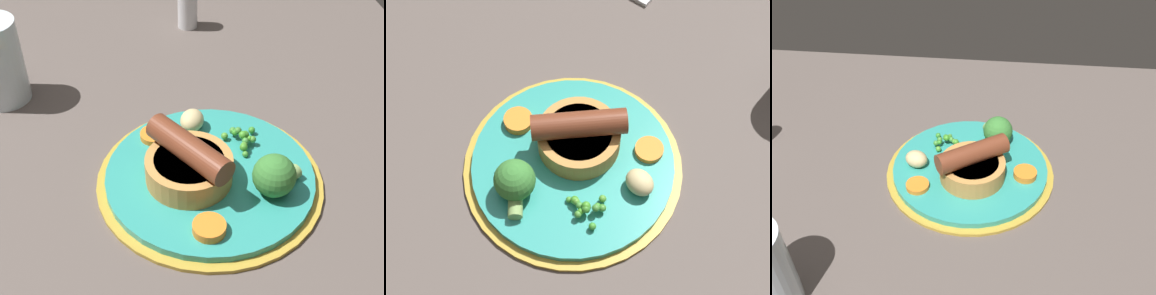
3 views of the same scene
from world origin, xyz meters
TOP-DOWN VIEW (x-y plane):
  - dining_table at (0.00, 0.00)cm, footprint 110.00×80.00cm
  - dinner_plate at (5.34, 2.45)cm, footprint 25.73×25.73cm
  - sausage_pudding at (5.90, -0.04)cm, footprint 10.62×9.70cm
  - pea_pile at (0.99, 7.12)cm, footprint 4.67×4.34cm
  - broccoli_floret_near at (9.15, 8.79)cm, footprint 5.02×6.04cm
  - potato_chunk_1 at (-2.81, 1.65)cm, footprint 4.33×3.97cm
  - carrot_slice_1 at (-1.74, -3.18)cm, footprint 3.87×3.87cm
  - carrot_slice_2 at (13.73, 0.90)cm, footprint 4.72×4.72cm
  - salt_shaker at (-31.11, 5.20)cm, footprint 3.22×3.22cm

SIDE VIEW (x-z plane):
  - dining_table at x=0.00cm, z-range 0.00..3.00cm
  - dinner_plate at x=5.34cm, z-range 2.87..4.27cm
  - carrot_slice_1 at x=-1.74cm, z-range 4.40..5.14cm
  - carrot_slice_2 at x=13.73cm, z-range 4.40..5.44cm
  - pea_pile at x=0.99cm, z-range 4.46..6.35cm
  - potato_chunk_1 at x=-2.81cm, z-range 4.40..6.89cm
  - sausage_pudding at x=5.90cm, z-range 3.70..9.63cm
  - broccoli_floret_near at x=9.15cm, z-range 4.31..9.04cm
  - salt_shaker at x=-31.11cm, z-range 2.96..10.50cm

